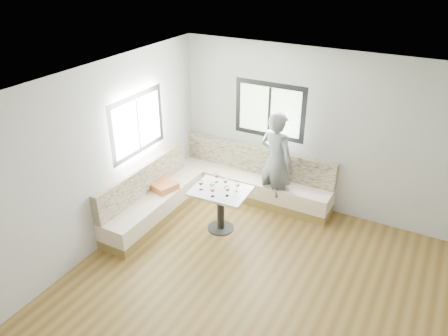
{
  "coord_description": "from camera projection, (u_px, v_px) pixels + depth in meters",
  "views": [
    {
      "loc": [
        1.8,
        -4.12,
        4.22
      ],
      "look_at": [
        -1.08,
        1.19,
        1.08
      ],
      "focal_mm": 35.0,
      "sensor_mm": 36.0,
      "label": 1
    }
  ],
  "objects": [
    {
      "name": "wine_glass_c",
      "position": [
        227.0,
        189.0,
        6.68
      ],
      "size": [
        0.08,
        0.08,
        0.18
      ],
      "color": "white",
      "rests_on": "table"
    },
    {
      "name": "wine_glass_d",
      "position": [
        225.0,
        181.0,
        6.91
      ],
      "size": [
        0.08,
        0.08,
        0.18
      ],
      "color": "white",
      "rests_on": "table"
    },
    {
      "name": "room",
      "position": [
        253.0,
        199.0,
        5.37
      ],
      "size": [
        5.01,
        5.01,
        2.81
      ],
      "color": "brown",
      "rests_on": "ground"
    },
    {
      "name": "wine_glass_f",
      "position": [
        216.0,
        176.0,
        7.06
      ],
      "size": [
        0.08,
        0.08,
        0.18
      ],
      "color": "white",
      "rests_on": "table"
    },
    {
      "name": "olive_ramekin",
      "position": [
        212.0,
        184.0,
        7.03
      ],
      "size": [
        0.09,
        0.09,
        0.04
      ],
      "color": "white",
      "rests_on": "table"
    },
    {
      "name": "banquette",
      "position": [
        211.0,
        189.0,
        7.72
      ],
      "size": [
        2.9,
        2.8,
        0.95
      ],
      "color": "olive",
      "rests_on": "ground"
    },
    {
      "name": "wine_glass_e",
      "position": [
        237.0,
        184.0,
        6.8
      ],
      "size": [
        0.08,
        0.08,
        0.18
      ],
      "color": "white",
      "rests_on": "table"
    },
    {
      "name": "wine_glass_a",
      "position": [
        201.0,
        183.0,
        6.85
      ],
      "size": [
        0.08,
        0.08,
        0.18
      ],
      "color": "white",
      "rests_on": "table"
    },
    {
      "name": "person",
      "position": [
        276.0,
        162.0,
        7.41
      ],
      "size": [
        0.76,
        0.61,
        1.81
      ],
      "primitive_type": "imported",
      "rotation": [
        0.0,
        0.0,
        2.84
      ],
      "color": "slate",
      "rests_on": "ground"
    },
    {
      "name": "table",
      "position": [
        221.0,
        200.0,
        6.98
      ],
      "size": [
        0.93,
        0.74,
        0.74
      ],
      "rotation": [
        0.0,
        0.0,
        0.05
      ],
      "color": "black",
      "rests_on": "ground"
    },
    {
      "name": "wine_glass_b",
      "position": [
        213.0,
        189.0,
        6.67
      ],
      "size": [
        0.08,
        0.08,
        0.18
      ],
      "color": "white",
      "rests_on": "table"
    }
  ]
}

